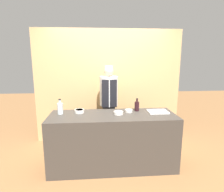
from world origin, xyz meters
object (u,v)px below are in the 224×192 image
sauce_bowl_brown (118,113)px  cutting_board (158,112)px  bottle_clear (60,108)px  chef_center (109,104)px  bottle_wine (137,106)px  sauce_bowl_orange (129,111)px  sauce_bowl_yellow (79,111)px

sauce_bowl_brown → cutting_board: 0.68m
bottle_clear → chef_center: 1.04m
bottle_wine → bottle_clear: bearing=-176.2°
sauce_bowl_brown → bottle_wine: size_ratio=0.69×
bottle_clear → sauce_bowl_orange: bearing=0.9°
sauce_bowl_brown → bottle_wine: bearing=27.9°
bottle_wine → chef_center: size_ratio=0.13×
bottle_wine → sauce_bowl_brown: bearing=-152.1°
bottle_wine → sauce_bowl_orange: bearing=-156.5°
sauce_bowl_orange → cutting_board: size_ratio=0.39×
sauce_bowl_yellow → sauce_bowl_brown: sauce_bowl_yellow is taller
sauce_bowl_orange → sauce_bowl_brown: 0.22m
bottle_wine → chef_center: 0.70m
sauce_bowl_brown → bottle_clear: (-0.95, 0.10, 0.07)m
sauce_bowl_brown → bottle_wine: 0.39m
sauce_bowl_brown → bottle_wine: (0.34, 0.18, 0.06)m
bottle_clear → bottle_wine: (1.29, 0.09, -0.01)m
sauce_bowl_yellow → chef_center: (0.53, 0.56, -0.04)m
sauce_bowl_yellow → cutting_board: (1.32, -0.08, -0.02)m
sauce_bowl_brown → cutting_board: (0.68, 0.07, -0.02)m
bottle_clear → sauce_bowl_brown: bearing=-5.8°
sauce_bowl_brown → sauce_bowl_orange: bearing=31.1°
sauce_bowl_yellow → bottle_clear: size_ratio=0.64×
bottle_clear → chef_center: bearing=36.1°
bottle_clear → chef_center: size_ratio=0.15×
chef_center → sauce_bowl_orange: bearing=-62.9°
cutting_board → sauce_bowl_orange: bearing=174.3°
cutting_board → bottle_wine: bottle_wine is taller
cutting_board → bottle_wine: bearing=161.1°
cutting_board → sauce_bowl_yellow: bearing=176.7°
chef_center → sauce_bowl_brown: bearing=-81.0°
sauce_bowl_yellow → cutting_board: size_ratio=0.49×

